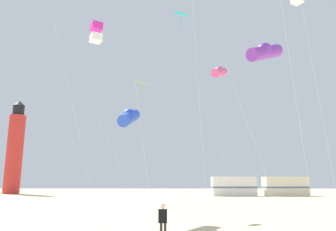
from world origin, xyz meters
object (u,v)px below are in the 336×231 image
kite_box_magenta (96,33)px  lighthouse_distant (15,149)px  kite_flyer_standing (163,217)px  kite_tube_blue (129,117)px  rv_van_white (234,186)px  kite_diamond_cyan (183,23)px  kite_diamond_lime (141,87)px  rv_van_cream (285,186)px  kite_tube_rainbow (219,72)px  kite_tube_violet (265,52)px

kite_box_magenta → lighthouse_distant: bearing=119.7°
kite_flyer_standing → kite_tube_blue: kite_tube_blue is taller
kite_tube_blue → rv_van_white: kite_tube_blue is taller
kite_diamond_cyan → kite_diamond_lime: size_ratio=1.53×
kite_tube_blue → kite_box_magenta: kite_box_magenta is taller
kite_box_magenta → rv_van_cream: (21.49, 31.88, -8.98)m
rv_van_cream → kite_tube_rainbow: bearing=-122.7°
kite_flyer_standing → kite_tube_violet: bearing=-151.4°
kite_tube_blue → kite_diamond_lime: (0.31, 3.74, 2.94)m
kite_tube_violet → kite_flyer_standing: bearing=-153.0°
kite_tube_violet → kite_box_magenta: kite_box_magenta is taller
kite_tube_rainbow → kite_diamond_lime: bearing=-149.9°
kite_diamond_lime → lighthouse_distant: (-25.59, 36.04, -0.81)m
rv_van_white → rv_van_cream: bearing=-1.1°
kite_diamond_cyan → lighthouse_distant: lighthouse_distant is taller
kite_flyer_standing → kite_tube_blue: (-2.06, 5.21, 5.09)m
kite_flyer_standing → kite_diamond_cyan: kite_diamond_cyan is taller
kite_flyer_standing → kite_diamond_lime: 12.15m
kite_flyer_standing → kite_diamond_lime: kite_diamond_lime is taller
kite_flyer_standing → kite_diamond_cyan: 14.89m
kite_tube_blue → kite_diamond_lime: kite_diamond_lime is taller
rv_van_white → rv_van_cream: size_ratio=0.99×
kite_box_magenta → rv_van_cream: kite_box_magenta is taller
lighthouse_distant → kite_box_magenta: bearing=-60.3°
kite_diamond_lime → kite_box_magenta: kite_box_magenta is taller
kite_flyer_standing → kite_diamond_cyan: (1.25, 8.00, 12.50)m
kite_tube_rainbow → kite_diamond_cyan: bearing=-125.5°
kite_diamond_lime → rv_van_cream: (19.32, 26.84, -7.26)m
kite_tube_blue → kite_diamond_cyan: kite_diamond_cyan is taller
kite_diamond_lime → lighthouse_distant: size_ratio=0.55×
kite_tube_blue → kite_diamond_cyan: 8.58m
kite_tube_blue → kite_tube_rainbow: bearing=48.2°
kite_tube_rainbow → kite_box_magenta: (-8.43, -8.67, -0.68)m
kite_tube_violet → kite_tube_rainbow: bearing=94.4°
kite_tube_blue → kite_diamond_lime: bearing=85.2°
kite_diamond_cyan → kite_box_magenta: kite_diamond_cyan is taller
kite_diamond_cyan → kite_tube_rainbow: bearing=54.5°
kite_box_magenta → rv_van_white: kite_box_magenta is taller
lighthouse_distant → rv_van_cream: lighthouse_distant is taller
rv_van_white → kite_diamond_cyan: bearing=-108.3°
kite_flyer_standing → kite_tube_rainbow: (4.52, 12.58, 10.43)m
kite_tube_violet → rv_van_white: 34.23m
kite_diamond_cyan → kite_diamond_lime: bearing=162.3°
kite_tube_blue → kite_box_magenta: (-1.85, -1.30, 4.67)m
kite_box_magenta → lighthouse_distant: size_ratio=0.65×
kite_tube_violet → kite_diamond_lime: size_ratio=1.02×
kite_tube_violet → rv_van_cream: 36.06m
kite_flyer_standing → kite_tube_rainbow: size_ratio=0.10×
kite_flyer_standing → kite_tube_blue: 7.57m
kite_tube_blue → rv_van_cream: bearing=57.3°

